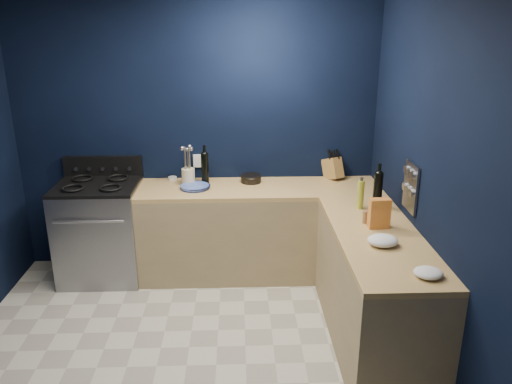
{
  "coord_description": "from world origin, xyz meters",
  "views": [
    {
      "loc": [
        0.4,
        -3.11,
        2.42
      ],
      "look_at": [
        0.55,
        1.0,
        1.0
      ],
      "focal_mm": 35.41,
      "sensor_mm": 36.0,
      "label": 1
    }
  ],
  "objects_px": {
    "gas_range": "(101,232)",
    "knife_block": "(333,168)",
    "utensil_crock": "(188,177)",
    "plate_stack": "(195,187)",
    "crouton_bag": "(379,213)"
  },
  "relations": [
    {
      "from": "gas_range",
      "to": "utensil_crock",
      "type": "relative_size",
      "value": 5.84
    },
    {
      "from": "plate_stack",
      "to": "crouton_bag",
      "type": "xyz_separation_m",
      "value": [
        1.48,
        -0.99,
        0.1
      ]
    },
    {
      "from": "gas_range",
      "to": "plate_stack",
      "type": "height_order",
      "value": "plate_stack"
    },
    {
      "from": "utensil_crock",
      "to": "knife_block",
      "type": "xyz_separation_m",
      "value": [
        1.42,
        0.14,
        0.02
      ]
    },
    {
      "from": "plate_stack",
      "to": "utensil_crock",
      "type": "height_order",
      "value": "utensil_crock"
    },
    {
      "from": "crouton_bag",
      "to": "gas_range",
      "type": "bearing_deg",
      "value": 153.55
    },
    {
      "from": "plate_stack",
      "to": "utensil_crock",
      "type": "bearing_deg",
      "value": 118.39
    },
    {
      "from": "utensil_crock",
      "to": "crouton_bag",
      "type": "height_order",
      "value": "crouton_bag"
    },
    {
      "from": "gas_range",
      "to": "knife_block",
      "type": "distance_m",
      "value": 2.35
    },
    {
      "from": "plate_stack",
      "to": "utensil_crock",
      "type": "relative_size",
      "value": 1.71
    },
    {
      "from": "knife_block",
      "to": "crouton_bag",
      "type": "xyz_separation_m",
      "value": [
        0.13,
        -1.26,
        0.01
      ]
    },
    {
      "from": "gas_range",
      "to": "utensil_crock",
      "type": "bearing_deg",
      "value": 7.99
    },
    {
      "from": "plate_stack",
      "to": "utensil_crock",
      "type": "distance_m",
      "value": 0.16
    },
    {
      "from": "gas_range",
      "to": "knife_block",
      "type": "relative_size",
      "value": 4.44
    },
    {
      "from": "utensil_crock",
      "to": "crouton_bag",
      "type": "bearing_deg",
      "value": -35.9
    }
  ]
}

